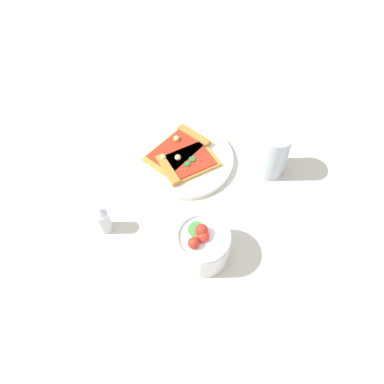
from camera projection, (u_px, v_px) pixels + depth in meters
The scene contains 7 objects.
ground_plane at pixel (193, 175), 0.81m from camera, with size 2.40×2.40×0.00m, color beige.
plate at pixel (184, 159), 0.83m from camera, with size 0.24×0.24×0.01m, color white.
pizza_slice_near at pixel (185, 163), 0.81m from camera, with size 0.15×0.15×0.02m.
pizza_slice_far at pixel (179, 148), 0.83m from camera, with size 0.14×0.17×0.02m.
salad_bowl at pixel (202, 244), 0.66m from camera, with size 0.11×0.11×0.09m.
soda_glass at pixel (272, 154), 0.78m from camera, with size 0.07×0.07×0.11m.
pepper_shaker at pixel (103, 220), 0.70m from camera, with size 0.03×0.03×0.07m.
Camera 1 is at (-0.14, 0.49, 0.64)m, focal length 32.26 mm.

